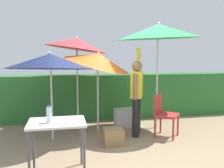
% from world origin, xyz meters
% --- Properties ---
extents(ground_plane, '(24.00, 24.00, 0.00)m').
position_xyz_m(ground_plane, '(0.00, 0.00, 0.00)').
color(ground_plane, '#9E8466').
extents(hedge_row, '(8.00, 0.70, 1.19)m').
position_xyz_m(hedge_row, '(0.00, 1.79, 0.60)').
color(hedge_row, '#2D7033').
rests_on(hedge_row, ground_plane).
extents(umbrella_rainbow, '(1.52, 1.50, 2.23)m').
position_xyz_m(umbrella_rainbow, '(-0.69, 1.19, 1.99)').
color(umbrella_rainbow, silver).
rests_on(umbrella_rainbow, ground_plane).
extents(umbrella_orange, '(1.50, 1.46, 2.00)m').
position_xyz_m(umbrella_orange, '(-0.27, 0.50, 1.62)').
color(umbrella_orange, silver).
rests_on(umbrella_orange, ground_plane).
extents(umbrella_yellow, '(1.91, 1.90, 2.49)m').
position_xyz_m(umbrella_yellow, '(1.14, 0.56, 2.26)').
color(umbrella_yellow, silver).
rests_on(umbrella_yellow, ground_plane).
extents(umbrella_navy, '(1.74, 1.75, 1.82)m').
position_xyz_m(umbrella_navy, '(-1.28, 0.18, 1.59)').
color(umbrella_navy, silver).
rests_on(umbrella_navy, ground_plane).
extents(person_vendor, '(0.35, 0.54, 1.88)m').
position_xyz_m(person_vendor, '(0.50, 0.12, 0.93)').
color(person_vendor, black).
rests_on(person_vendor, ground_plane).
extents(chair_plastic, '(0.62, 0.62, 0.89)m').
position_xyz_m(chair_plastic, '(1.04, -0.08, 0.51)').
color(chair_plastic, '#B72D2D').
rests_on(chair_plastic, ground_plane).
extents(cooler_box, '(0.59, 0.33, 0.44)m').
position_xyz_m(cooler_box, '(0.46, 0.77, 0.22)').
color(cooler_box, silver).
rests_on(cooler_box, ground_plane).
extents(crate_cardboard, '(0.37, 0.32, 0.32)m').
position_xyz_m(crate_cardboard, '(-0.11, -0.37, 0.16)').
color(crate_cardboard, '#9E7A4C').
rests_on(crate_cardboard, ground_plane).
extents(folding_table, '(0.80, 0.60, 0.78)m').
position_xyz_m(folding_table, '(-1.14, -1.37, 0.69)').
color(folding_table, '#4C4C51').
rests_on(folding_table, ground_plane).
extents(bottle_water, '(0.07, 0.07, 0.24)m').
position_xyz_m(bottle_water, '(-1.24, -1.41, 0.90)').
color(bottle_water, silver).
rests_on(bottle_water, folding_table).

